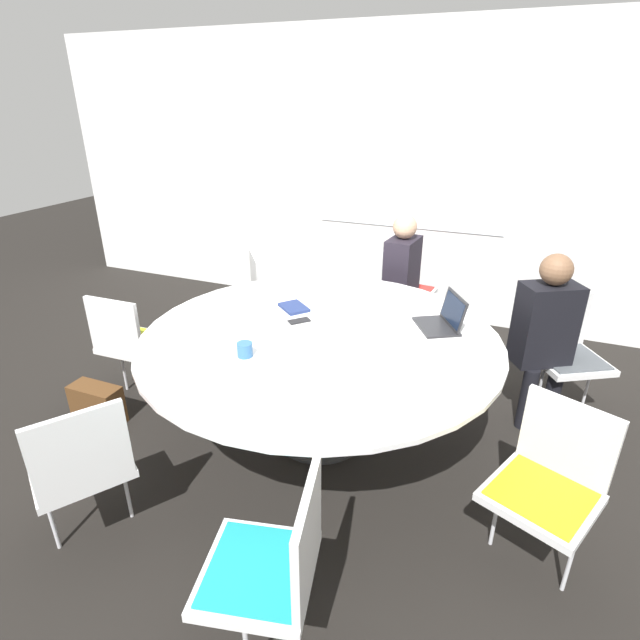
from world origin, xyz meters
name	(u,v)px	position (x,y,z in m)	size (l,w,h in m)	color
ground_plane	(320,435)	(0.00, 0.00, 0.00)	(16.00, 16.00, 0.00)	black
wall_back	(411,180)	(0.00, 2.29, 1.35)	(8.00, 0.07, 2.70)	silver
conference_table	(320,349)	(0.00, 0.00, 0.65)	(2.19, 2.19, 0.75)	#333333
chair_0	(566,347)	(1.45, 0.93, 0.50)	(0.59, 0.59, 0.85)	silver
chair_1	(402,284)	(0.11, 1.72, 0.50)	(0.46, 0.48, 0.85)	silver
chair_2	(271,292)	(-0.92, 1.09, 0.50)	(0.60, 0.60, 0.85)	silver
chair_3	(130,339)	(-1.42, -0.10, 0.50)	(0.45, 0.43, 0.85)	silver
chair_4	(81,462)	(-0.72, -1.23, 0.50)	(0.59, 0.60, 0.85)	silver
chair_5	(274,562)	(0.38, -1.38, 0.50)	(0.51, 0.52, 0.85)	silver
chair_6	(550,478)	(1.34, -0.50, 0.50)	(0.57, 0.56, 0.85)	silver
person_0	(546,329)	(1.29, 0.74, 0.70)	(0.42, 0.37, 1.20)	black
person_1	(403,273)	(0.16, 1.48, 0.70)	(0.29, 0.38, 1.20)	#231E28
laptop	(443,319)	(0.67, 0.40, 0.81)	(0.36, 0.38, 0.21)	#232326
spiral_notebook	(294,307)	(-0.32, 0.31, 0.76)	(0.26, 0.25, 0.02)	navy
coffee_cup	(245,350)	(-0.29, -0.41, 0.79)	(0.09, 0.09, 0.08)	#33669E
cell_phone	(299,321)	(-0.20, 0.13, 0.76)	(0.15, 0.15, 0.01)	black
handbag	(97,404)	(-1.48, -0.44, 0.14)	(0.36, 0.16, 0.28)	#513319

